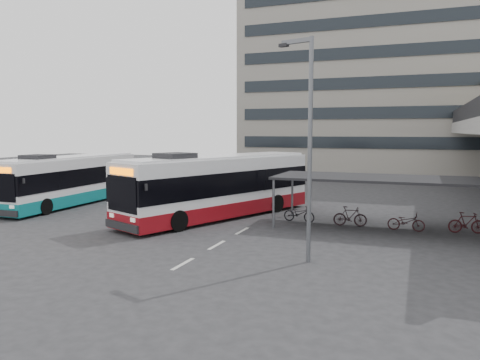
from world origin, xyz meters
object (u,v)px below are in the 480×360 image
(bus_main, at_px, (219,187))
(lamp_post, at_px, (308,136))
(pedestrian, at_px, (221,197))
(bus_teal, at_px, (71,180))

(bus_main, height_order, lamp_post, lamp_post)
(pedestrian, relative_size, lamp_post, 0.23)
(bus_main, bearing_deg, bus_teal, -161.45)
(bus_teal, distance_m, pedestrian, 10.42)
(bus_main, relative_size, bus_teal, 1.09)
(pedestrian, bearing_deg, bus_main, -119.28)
(bus_teal, bearing_deg, lamp_post, -26.02)
(bus_teal, distance_m, lamp_post, 19.24)
(lamp_post, bearing_deg, pedestrian, 147.90)
(bus_main, relative_size, lamp_post, 1.56)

